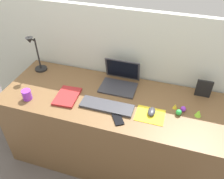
% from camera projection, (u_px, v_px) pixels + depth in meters
% --- Properties ---
extents(ground_plane, '(6.00, 6.00, 0.00)m').
position_uv_depth(ground_plane, '(111.00, 155.00, 2.33)').
color(ground_plane, '#59514C').
extents(back_wall, '(2.98, 0.05, 1.34)m').
position_uv_depth(back_wall, '(123.00, 79.00, 2.20)').
color(back_wall, beige).
rests_on(back_wall, ground_plane).
extents(desk, '(1.78, 0.67, 0.74)m').
position_uv_depth(desk, '(111.00, 129.00, 2.10)').
color(desk, brown).
rests_on(desk, ground_plane).
extents(laptop, '(0.30, 0.26, 0.21)m').
position_uv_depth(laptop, '(120.00, 79.00, 1.98)').
color(laptop, '#333338').
rests_on(laptop, desk).
extents(keyboard, '(0.41, 0.13, 0.02)m').
position_uv_depth(keyboard, '(107.00, 106.00, 1.78)').
color(keyboard, '#333338').
rests_on(keyboard, desk).
extents(mousepad, '(0.21, 0.17, 0.00)m').
position_uv_depth(mousepad, '(150.00, 115.00, 1.72)').
color(mousepad, yellow).
rests_on(mousepad, desk).
extents(mouse, '(0.06, 0.10, 0.03)m').
position_uv_depth(mouse, '(152.00, 112.00, 1.72)').
color(mouse, '#333338').
rests_on(mouse, mousepad).
extents(cell_phone, '(0.12, 0.14, 0.01)m').
position_uv_depth(cell_phone, '(118.00, 119.00, 1.68)').
color(cell_phone, black).
rests_on(cell_phone, desk).
extents(desk_lamp, '(0.11, 0.15, 0.36)m').
position_uv_depth(desk_lamp, '(36.00, 55.00, 2.07)').
color(desk_lamp, black).
rests_on(desk_lamp, desk).
extents(notebook_pad, '(0.19, 0.25, 0.02)m').
position_uv_depth(notebook_pad, '(67.00, 96.00, 1.87)').
color(notebook_pad, maroon).
rests_on(notebook_pad, desk).
extents(picture_frame, '(0.12, 0.02, 0.15)m').
position_uv_depth(picture_frame, '(204.00, 89.00, 1.85)').
color(picture_frame, black).
rests_on(picture_frame, desk).
extents(coffee_mug, '(0.07, 0.07, 0.08)m').
position_uv_depth(coffee_mug, '(27.00, 95.00, 1.84)').
color(coffee_mug, purple).
rests_on(coffee_mug, desk).
extents(toy_figurine_green, '(0.04, 0.04, 0.05)m').
position_uv_depth(toy_figurine_green, '(179.00, 112.00, 1.71)').
color(toy_figurine_green, green).
rests_on(toy_figurine_green, desk).
extents(toy_figurine_lime, '(0.05, 0.05, 0.05)m').
position_uv_depth(toy_figurine_lime, '(198.00, 113.00, 1.70)').
color(toy_figurine_lime, '#8CDB33').
rests_on(toy_figurine_lime, desk).
extents(toy_figurine_purple, '(0.04, 0.04, 0.04)m').
position_uv_depth(toy_figurine_purple, '(183.00, 109.00, 1.74)').
color(toy_figurine_purple, purple).
rests_on(toy_figurine_purple, desk).
extents(toy_figurine_yellow, '(0.03, 0.03, 0.04)m').
position_uv_depth(toy_figurine_yellow, '(175.00, 106.00, 1.77)').
color(toy_figurine_yellow, yellow).
rests_on(toy_figurine_yellow, desk).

